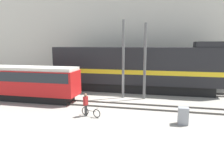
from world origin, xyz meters
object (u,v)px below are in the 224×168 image
utility_pole_center (145,62)px  signal_box (183,116)px  freight_locomotive (135,69)px  person (86,102)px  streetcar (28,81)px  bicycle (91,112)px  utility_pole_left (123,60)px

utility_pole_center → signal_box: bearing=-64.1°
freight_locomotive → person: size_ratio=10.55×
streetcar → bicycle: (7.60, -3.33, -1.58)m
freight_locomotive → utility_pole_center: bearing=-67.2°
utility_pole_left → utility_pole_center: utility_pole_left is taller
signal_box → freight_locomotive: bearing=114.9°
bicycle → utility_pole_center: size_ratio=0.22×
streetcar → freight_locomotive: bearing=33.5°
bicycle → signal_box: 6.75m
freight_locomotive → utility_pole_left: bearing=-104.3°
signal_box → bicycle: bearing=178.8°
freight_locomotive → bicycle: freight_locomotive is taller
utility_pole_left → person: bearing=-104.6°
signal_box → utility_pole_left: bearing=129.0°
person → utility_pole_center: utility_pole_center is taller
freight_locomotive → bicycle: size_ratio=11.29×
utility_pole_center → streetcar: bearing=-163.8°
bicycle → person: person is taller
bicycle → signal_box: bearing=-1.2°
streetcar → utility_pole_center: utility_pole_center is taller
freight_locomotive → signal_box: bearing=-65.1°
signal_box → streetcar: bearing=166.4°
person → utility_pole_left: utility_pole_left is taller
freight_locomotive → streetcar: bearing=-146.5°
freight_locomotive → bicycle: bearing=-102.3°
streetcar → signal_box: (14.35, -3.47, -1.31)m
person → utility_pole_center: (3.89, 6.58, 2.66)m
streetcar → person: 7.99m
streetcar → utility_pole_center: (11.09, 3.23, 1.85)m
streetcar → signal_box: streetcar is taller
bicycle → freight_locomotive: bearing=77.7°
bicycle → utility_pole_left: utility_pole_left is taller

